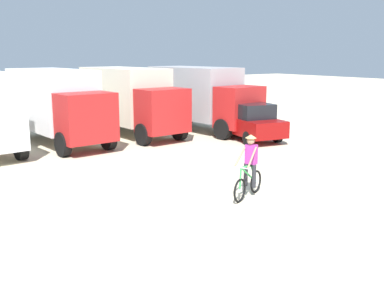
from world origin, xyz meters
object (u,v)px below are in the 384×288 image
at_px(box_truck_grey_hauler, 201,95).
at_px(cyclist_orange_shirt, 249,168).
at_px(box_truck_cream_rv, 130,98).
at_px(sedan_parked, 249,121).
at_px(box_truck_avon_van, 57,103).

bearing_deg(box_truck_grey_hauler, cyclist_orange_shirt, -118.99).
bearing_deg(box_truck_cream_rv, sedan_parked, -46.91).
bearing_deg(box_truck_grey_hauler, box_truck_avon_van, 174.31).
bearing_deg(box_truck_avon_van, sedan_parked, -28.32).
distance_m(box_truck_avon_van, box_truck_cream_rv, 3.75).
relative_size(box_truck_grey_hauler, sedan_parked, 1.56).
bearing_deg(cyclist_orange_shirt, sedan_parked, 48.32).
bearing_deg(box_truck_cream_rv, box_truck_avon_van, -177.86).
xyz_separation_m(sedan_parked, cyclist_orange_shirt, (-5.96, -6.70, -0.04)).
xyz_separation_m(box_truck_cream_rv, box_truck_grey_hauler, (3.74, -0.89, 0.00)).
bearing_deg(cyclist_orange_shirt, box_truck_avon_van, 99.66).
relative_size(box_truck_cream_rv, box_truck_grey_hauler, 0.99).
bearing_deg(box_truck_cream_rv, box_truck_grey_hauler, -13.33).
xyz_separation_m(box_truck_avon_van, box_truck_cream_rv, (3.75, 0.14, 0.00)).
height_order(box_truck_avon_van, box_truck_grey_hauler, same).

